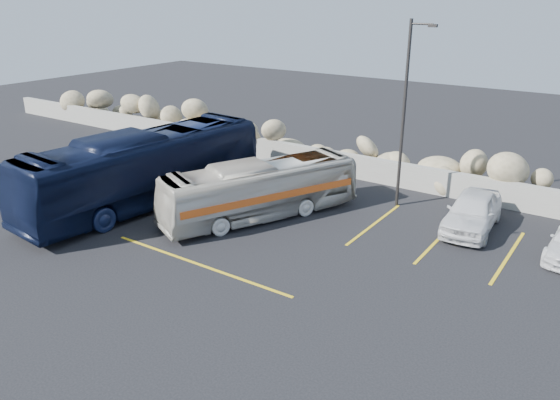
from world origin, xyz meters
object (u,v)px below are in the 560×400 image
Objects in this scene: tour_coach at (146,168)px; car_a at (472,211)px; vintage_bus at (260,190)px; lamppost at (405,111)px.

tour_coach reaches higher than car_a.
tour_coach reaches higher than vintage_bus.
vintage_bus is 8.65m from car_a.
tour_coach is at bearing -147.37° from lamppost.
lamppost reaches higher than car_a.
lamppost is at bearing 37.79° from tour_coach.
lamppost is at bearing 71.31° from vintage_bus.
lamppost is at bearing 163.35° from car_a.
tour_coach is 14.04m from car_a.
tour_coach is (-5.18, -1.56, 0.44)m from vintage_bus.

